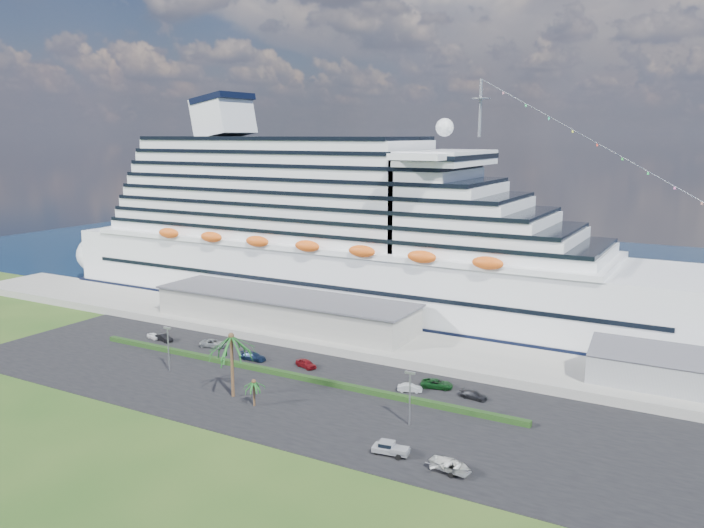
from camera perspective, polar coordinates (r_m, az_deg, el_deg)
The scene contains 22 objects.
ground at distance 107.96m, azimuth -6.99°, elevation -12.56°, with size 420.00×420.00×0.00m, color #224517.
asphalt_lot at distance 116.26m, azimuth -3.73°, elevation -10.72°, with size 140.00×38.00×0.12m, color black.
wharf at distance 139.75m, azimuth 2.81°, elevation -6.61°, with size 240.00×20.00×1.80m, color gray.
water at distance 221.81m, azimuth 13.29°, elevation -0.60°, with size 420.00×160.00×0.02m, color #0B1C33.
cruise_ship at distance 166.72m, azimuth -0.06°, elevation 1.82°, with size 191.00×38.00×54.00m.
terminal_building at distance 151.01m, azimuth -5.70°, elevation -3.71°, with size 61.00×15.00×6.30m.
port_shed at distance 125.58m, azimuth 24.77°, elevation -7.97°, with size 24.00×12.31×7.37m.
hedge at distance 124.17m, azimuth -5.59°, elevation -9.07°, with size 88.00×1.10×0.90m, color black.
lamp_post_left at distance 129.14m, azimuth -15.04°, elevation -6.39°, with size 1.60×0.35×8.27m.
lamp_post_right at distance 102.88m, azimuth 4.83°, elevation -10.51°, with size 1.60×0.35×8.27m.
palm_tall at distance 113.56m, azimuth -9.99°, elevation -6.51°, with size 8.82×8.82×11.13m.
palm_short at distance 110.97m, azimuth -8.16°, elevation -9.89°, with size 3.53×3.53×4.56m.
parked_car_0 at distance 151.02m, azimuth -16.15°, elevation -5.77°, with size 1.44×3.57×1.22m, color white.
parked_car_1 at distance 148.83m, azimuth -15.36°, elevation -5.92°, with size 1.56×4.47×1.47m, color black.
parked_car_2 at distance 142.54m, azimuth -11.47°, elevation -6.48°, with size 2.48×5.38×1.50m, color gray.
parked_car_3 at distance 133.28m, azimuth -8.21°, elevation -7.59°, with size 2.13×5.23×1.52m, color #111F3C.
parked_car_4 at distance 128.11m, azimuth -3.84°, elevation -8.26°, with size 1.85×4.59×1.57m, color maroon.
parked_car_5 at distance 116.93m, azimuth 4.83°, elevation -10.22°, with size 1.44×4.12×1.36m, color silver.
parked_car_6 at distance 118.99m, azimuth 7.08°, elevation -9.85°, with size 2.52×5.47×1.52m, color #0E3A15.
parked_car_7 at distance 115.35m, azimuth 10.10°, elevation -10.67°, with size 1.85×4.55×1.32m, color black.
pickup_truck at distance 95.48m, azimuth 3.19°, elevation -15.02°, with size 5.25×2.56×1.77m.
boat_trailer at distance 91.41m, azimuth 8.19°, elevation -16.19°, with size 6.58×4.68×1.84m.
Camera 1 is at (59.46, -79.40, 42.60)m, focal length 35.00 mm.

